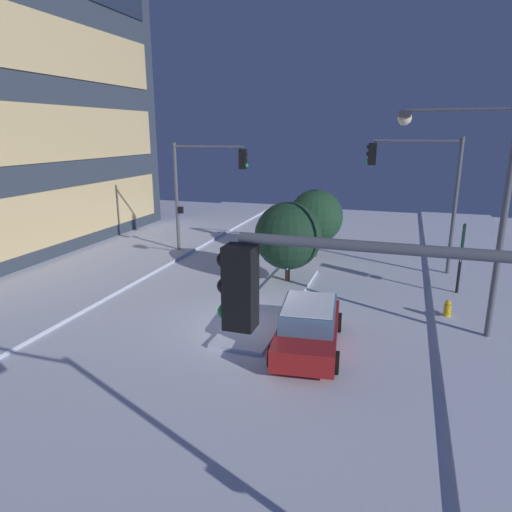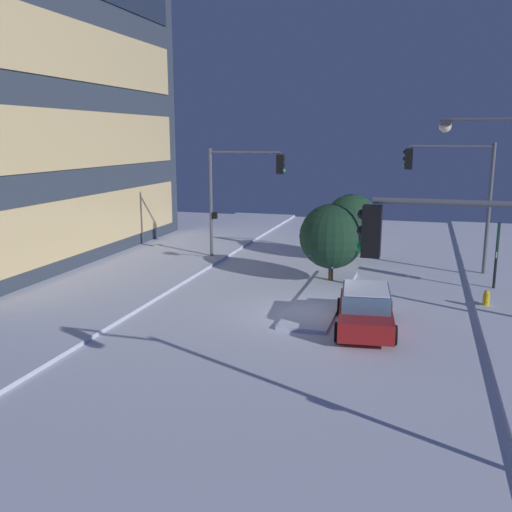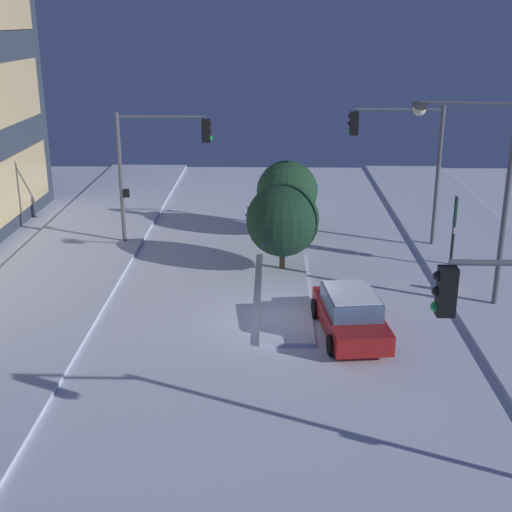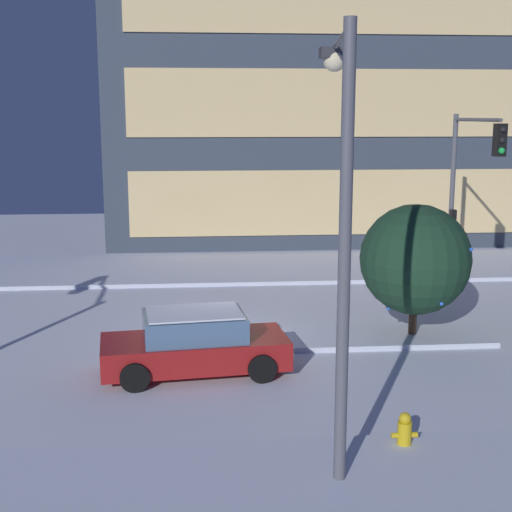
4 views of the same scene
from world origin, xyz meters
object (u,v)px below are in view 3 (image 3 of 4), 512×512
Objects in this scene: car_near at (350,314)px; street_lamp_arched at (480,174)px; traffic_light_corner_near_right at (403,150)px; decorated_tree_left_of_median at (287,191)px; parking_info_sign at (454,223)px; decorated_tree_median at (283,220)px; fire_hydrant at (454,283)px; traffic_light_corner_far_right at (155,155)px.

street_lamp_arched is (2.49, -4.47, 4.16)m from car_near.
traffic_light_corner_near_right reaches higher than decorated_tree_left_of_median.
decorated_tree_left_of_median is at bearing -16.23° from traffic_light_corner_near_right.
parking_info_sign is 7.10m from decorated_tree_median.
street_lamp_arched is 5.04m from parking_info_sign.
traffic_light_corner_near_right reaches higher than fire_hydrant.
fire_hydrant is at bearing 85.16° from parking_info_sign.
decorated_tree_median is (5.88, 2.17, 1.49)m from car_near.
parking_info_sign is 0.83× the size of decorated_tree_left_of_median.
traffic_light_corner_near_right is 1.73× the size of decorated_tree_median.
street_lamp_arched reaches higher than traffic_light_corner_far_right.
traffic_light_corner_near_right is at bearing -56.99° from decorated_tree_median.
parking_info_sign reaches higher than car_near.
car_near is at bearing 35.93° from street_lamp_arched.
fire_hydrant is 0.25× the size of parking_info_sign.
parking_info_sign is (-2.88, -12.68, -2.20)m from traffic_light_corner_far_right.
parking_info_sign is (4.07, -0.42, -2.94)m from street_lamp_arched.
street_lamp_arched is at bearing -67.58° from car_near.
parking_info_sign is (2.78, -0.57, 1.57)m from fire_hydrant.
car_near is 1.51× the size of parking_info_sign.
street_lamp_arched is 4.70m from fire_hydrant.
car_near is 8.27m from parking_info_sign.
decorated_tree_median is (-3.44, 5.30, -2.23)m from traffic_light_corner_near_right.
traffic_light_corner_far_right reaches higher than car_near.
traffic_light_corner_far_right is at bearing 32.91° from car_near.
decorated_tree_left_of_median is (1.36, -5.90, -1.92)m from traffic_light_corner_far_right.
street_lamp_arched is at bearing -117.10° from decorated_tree_median.
fire_hydrant is at bearing 102.13° from traffic_light_corner_near_right.
traffic_light_corner_near_right is 0.86× the size of street_lamp_arched.
decorated_tree_median is at bearing -20.22° from street_lamp_arched.
decorated_tree_median is 4.91m from decorated_tree_left_of_median.
car_near is 1.25× the size of decorated_tree_left_of_median.
street_lamp_arched is at bearing -142.54° from decorated_tree_left_of_median.
street_lamp_arched is (-6.84, -1.34, 0.44)m from traffic_light_corner_near_right.
traffic_light_corner_near_right reaches higher than traffic_light_corner_far_right.
car_near is at bearing -50.47° from traffic_light_corner_far_right.
decorated_tree_left_of_median is (4.91, -0.28, 0.01)m from decorated_tree_median.
car_near is 6.44m from decorated_tree_median.
traffic_light_corner_near_right is 8.62× the size of fire_hydrant.
traffic_light_corner_near_right is 2.11× the size of parking_info_sign.
car_near is at bearing 71.42° from traffic_light_corner_near_right.
fire_hydrant is at bearing -55.51° from car_near.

